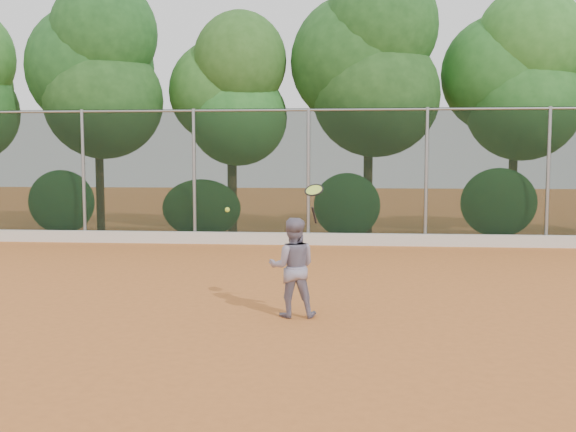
{
  "coord_description": "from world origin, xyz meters",
  "views": [
    {
      "loc": [
        0.93,
        -9.54,
        2.18
      ],
      "look_at": [
        0.0,
        1.0,
        1.25
      ],
      "focal_mm": 40.0,
      "sensor_mm": 36.0,
      "label": 1
    }
  ],
  "objects": [
    {
      "name": "tennis_ball_in_flight",
      "position": [
        -0.72,
        -0.63,
        1.48
      ],
      "size": [
        0.07,
        0.07,
        0.07
      ],
      "color": "#C1DB31",
      "rests_on": "ground"
    },
    {
      "name": "tennis_player",
      "position": [
        0.22,
        -0.77,
        0.69
      ],
      "size": [
        0.71,
        0.57,
        1.38
      ],
      "primitive_type": "imported",
      "rotation": [
        0.0,
        0.0,
        3.21
      ],
      "color": "gray",
      "rests_on": "ground"
    },
    {
      "name": "ground",
      "position": [
        0.0,
        0.0,
        0.0
      ],
      "size": [
        80.0,
        80.0,
        0.0
      ],
      "primitive_type": "plane",
      "color": "#C66C2E",
      "rests_on": "ground"
    },
    {
      "name": "foliage_backdrop",
      "position": [
        -0.55,
        8.98,
        4.4
      ],
      "size": [
        23.7,
        3.63,
        7.55
      ],
      "color": "#3D2817",
      "rests_on": "ground"
    },
    {
      "name": "chainlink_fence",
      "position": [
        -0.0,
        7.0,
        1.86
      ],
      "size": [
        24.09,
        0.09,
        3.5
      ],
      "color": "black",
      "rests_on": "ground"
    },
    {
      "name": "tennis_racket",
      "position": [
        0.52,
        -0.79,
        1.73
      ],
      "size": [
        0.32,
        0.3,
        0.55
      ],
      "color": "black",
      "rests_on": "ground"
    },
    {
      "name": "concrete_curb",
      "position": [
        0.0,
        6.82,
        0.15
      ],
      "size": [
        24.0,
        0.2,
        0.3
      ],
      "primitive_type": "cube",
      "color": "silver",
      "rests_on": "ground"
    }
  ]
}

